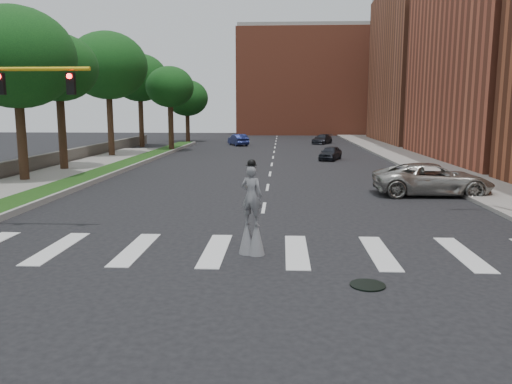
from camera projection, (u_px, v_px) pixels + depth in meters
The scene contains 19 objects.
ground_plane at pixel (254, 260), 14.78m from camera, with size 160.00×160.00×0.00m, color black.
grass_median at pixel (107, 171), 35.05m from camera, with size 2.00×60.00×0.25m, color #173C11.
median_curb at pixel (121, 171), 34.99m from camera, with size 0.20×60.00×0.28m, color gray.
sidewalk_right at pixel (432, 166), 38.76m from camera, with size 5.00×90.00×0.18m, color gray.
stone_wall at pixel (43, 162), 37.23m from camera, with size 0.50×56.00×1.10m, color #514C46.
manhole at pixel (368, 285), 12.66m from camera, with size 0.90×0.90×0.04m, color black.
building_far at pixel (444, 66), 65.22m from camera, with size 16.00×22.00×20.00m, color #955037.
building_backdrop at pixel (311, 83), 89.83m from camera, with size 26.00×14.00×18.00m, color #A24B33.
stilt_performer at pixel (252, 216), 15.25m from camera, with size 0.82×0.66×2.95m.
suv_crossing at pixel (432, 179), 25.90m from camera, with size 2.77×6.00×1.67m, color #A6A49D.
car_near at pixel (330, 153), 43.81m from camera, with size 1.46×3.62×1.23m, color black.
car_mid at pixel (238, 140), 61.32m from camera, with size 1.49×4.26×1.40m, color navy.
car_far at pixel (322, 139), 64.12m from camera, with size 1.69×4.16×1.21m, color black.
tree_2 at pixel (16, 58), 29.40m from camera, with size 7.01×7.01×10.42m.
tree_3 at pixel (58, 68), 34.95m from camera, with size 5.54×5.54×9.67m.
tree_4 at pixel (108, 66), 45.42m from camera, with size 7.18×7.18×11.40m.
tree_5 at pixel (140, 78), 57.68m from camera, with size 6.43×6.43×10.75m.
tree_6 at pixel (170, 87), 51.80m from camera, with size 4.98×4.98×8.83m.
tree_7 at pixel (187, 98), 66.97m from camera, with size 5.68×5.68×8.32m.
Camera 1 is at (0.79, -14.23, 4.44)m, focal length 35.00 mm.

